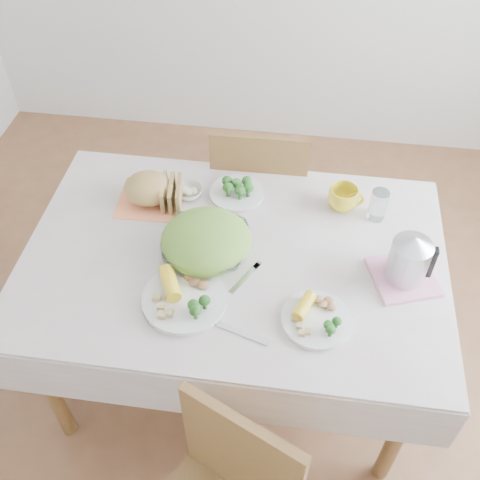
# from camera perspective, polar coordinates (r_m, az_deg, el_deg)

# --- Properties ---
(floor) EXTENTS (3.60, 3.60, 0.00)m
(floor) POSITION_cam_1_polar(r_m,az_deg,el_deg) (2.62, -0.51, -12.68)
(floor) COLOR brown
(floor) RESTS_ON ground
(dining_table) EXTENTS (1.40, 0.90, 0.75)m
(dining_table) POSITION_cam_1_polar(r_m,az_deg,el_deg) (2.30, -0.57, -7.93)
(dining_table) COLOR brown
(dining_table) RESTS_ON floor
(tablecloth) EXTENTS (1.50, 1.00, 0.01)m
(tablecloth) POSITION_cam_1_polar(r_m,az_deg,el_deg) (2.00, -0.65, -1.61)
(tablecloth) COLOR beige
(tablecloth) RESTS_ON dining_table
(chair_far) EXTENTS (0.43, 0.43, 0.93)m
(chair_far) POSITION_cam_1_polar(r_m,az_deg,el_deg) (2.67, 2.15, 4.75)
(chair_far) COLOR brown
(chair_far) RESTS_ON floor
(salad_bowl) EXTENTS (0.30, 0.30, 0.07)m
(salad_bowl) POSITION_cam_1_polar(r_m,az_deg,el_deg) (1.98, -3.42, -0.63)
(salad_bowl) COLOR white
(salad_bowl) RESTS_ON tablecloth
(dinner_plate_left) EXTENTS (0.30, 0.30, 0.02)m
(dinner_plate_left) POSITION_cam_1_polar(r_m,az_deg,el_deg) (1.86, -5.64, -6.06)
(dinner_plate_left) COLOR white
(dinner_plate_left) RESTS_ON tablecloth
(dinner_plate_right) EXTENTS (0.32, 0.32, 0.02)m
(dinner_plate_right) POSITION_cam_1_polar(r_m,az_deg,el_deg) (1.83, 7.76, -8.01)
(dinner_plate_right) COLOR white
(dinner_plate_right) RESTS_ON tablecloth
(broccoli_plate) EXTENTS (0.23, 0.23, 0.02)m
(broccoli_plate) POSITION_cam_1_polar(r_m,az_deg,el_deg) (2.21, -0.35, 4.78)
(broccoli_plate) COLOR beige
(broccoli_plate) RESTS_ON tablecloth
(napkin) EXTENTS (0.25, 0.25, 0.00)m
(napkin) POSITION_cam_1_polar(r_m,az_deg,el_deg) (2.23, -9.17, 4.10)
(napkin) COLOR #F68451
(napkin) RESTS_ON tablecloth
(bread_loaf) EXTENTS (0.24, 0.23, 0.11)m
(bread_loaf) POSITION_cam_1_polar(r_m,az_deg,el_deg) (2.19, -9.34, 5.17)
(bread_loaf) COLOR olive
(bread_loaf) RESTS_ON napkin
(fruit_bowl) EXTENTS (0.15, 0.15, 0.04)m
(fruit_bowl) POSITION_cam_1_polar(r_m,az_deg,el_deg) (2.22, -5.26, 4.90)
(fruit_bowl) COLOR white
(fruit_bowl) RESTS_ON tablecloth
(yellow_mug) EXTENTS (0.13, 0.13, 0.09)m
(yellow_mug) POSITION_cam_1_polar(r_m,az_deg,el_deg) (2.17, 10.43, 4.21)
(yellow_mug) COLOR yellow
(yellow_mug) RESTS_ON tablecloth
(glass_tumbler) EXTENTS (0.08, 0.08, 0.12)m
(glass_tumbler) POSITION_cam_1_polar(r_m,az_deg,el_deg) (2.15, 13.89, 3.54)
(glass_tumbler) COLOR white
(glass_tumbler) RESTS_ON tablecloth
(pink_tray) EXTENTS (0.26, 0.26, 0.02)m
(pink_tray) POSITION_cam_1_polar(r_m,az_deg,el_deg) (2.00, 16.23, -3.62)
(pink_tray) COLOR pink
(pink_tray) RESTS_ON tablecloth
(electric_kettle) EXTENTS (0.15, 0.15, 0.19)m
(electric_kettle) POSITION_cam_1_polar(r_m,az_deg,el_deg) (1.92, 16.92, -1.46)
(electric_kettle) COLOR #B2B5BA
(electric_kettle) RESTS_ON pink_tray
(fork_left) EXTENTS (0.12, 0.15, 0.00)m
(fork_left) POSITION_cam_1_polar(r_m,az_deg,el_deg) (1.85, -7.53, -7.22)
(fork_left) COLOR silver
(fork_left) RESTS_ON tablecloth
(fork_right) EXTENTS (0.10, 0.15, 0.00)m
(fork_right) POSITION_cam_1_polar(r_m,az_deg,el_deg) (1.92, 0.49, -3.89)
(fork_right) COLOR silver
(fork_right) RESTS_ON tablecloth
(knife) EXTENTS (0.21, 0.09, 0.00)m
(knife) POSITION_cam_1_polar(r_m,az_deg,el_deg) (1.80, -0.26, -9.22)
(knife) COLOR silver
(knife) RESTS_ON tablecloth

